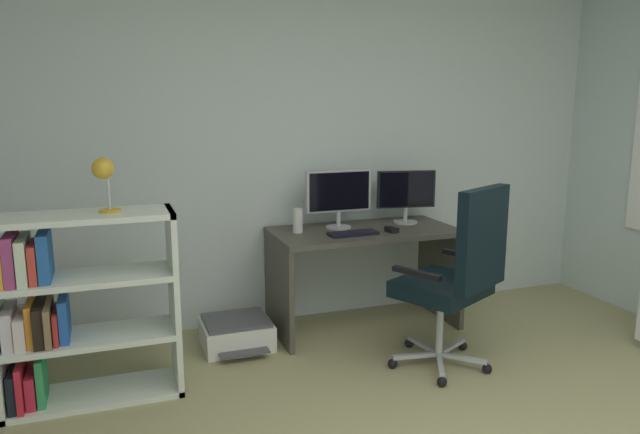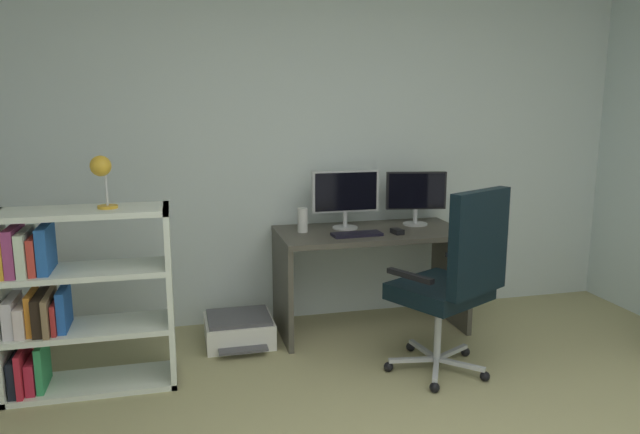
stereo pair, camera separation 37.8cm
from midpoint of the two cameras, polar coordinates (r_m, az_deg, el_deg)
wall_back at (r=4.45m, az=2.67°, el=8.02°), size 4.72×0.10×2.79m
desk at (r=4.28m, az=7.36°, el=-3.93°), size 1.31×0.66×0.73m
monitor_main at (r=4.23m, az=5.01°, el=2.18°), size 0.49×0.18×0.42m
monitor_secondary at (r=4.44m, az=11.62°, el=2.20°), size 0.44×0.18×0.39m
keyboard at (r=4.05m, az=6.22°, el=-1.68°), size 0.35×0.15×0.02m
computer_mouse at (r=4.15m, az=10.01°, el=-1.39°), size 0.07×0.11×0.03m
desktop_speaker at (r=4.12m, az=0.94°, el=-0.34°), size 0.07×0.07×0.17m
office_chair at (r=3.61m, az=15.78°, el=-5.45°), size 0.68×0.69×1.15m
bookshelf at (r=3.58m, az=-20.39°, el=-7.60°), size 0.93×0.36×1.05m
desk_lamp at (r=3.40m, az=-17.26°, el=4.21°), size 0.13×0.11×0.29m
printer at (r=4.14m, az=-5.14°, el=-10.75°), size 0.45×0.49×0.19m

